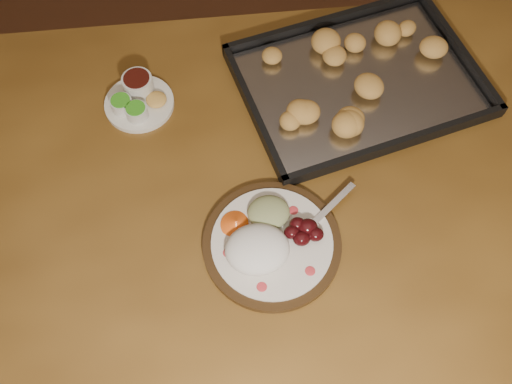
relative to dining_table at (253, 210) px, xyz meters
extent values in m
cube|color=brown|center=(0.00, 0.00, 0.08)|extent=(1.51, 0.92, 0.04)
cylinder|color=#493315|center=(0.69, 0.37, -0.30)|extent=(0.07, 0.07, 0.71)
cylinder|color=black|center=(0.02, -0.12, 0.10)|extent=(0.25, 0.25, 0.01)
cylinder|color=beige|center=(0.02, -0.12, 0.11)|extent=(0.22, 0.22, 0.01)
ellipsoid|color=red|center=(-0.01, -0.20, 0.12)|extent=(0.02, 0.02, 0.00)
ellipsoid|color=red|center=(0.08, -0.19, 0.12)|extent=(0.02, 0.02, 0.00)
ellipsoid|color=red|center=(0.07, -0.07, 0.12)|extent=(0.02, 0.02, 0.00)
ellipsoid|color=red|center=(-0.06, -0.13, 0.12)|extent=(0.02, 0.02, 0.00)
ellipsoid|color=white|center=(-0.01, -0.14, 0.13)|extent=(0.14, 0.13, 0.05)
ellipsoid|color=#43090C|center=(0.07, -0.13, 0.13)|extent=(0.03, 0.03, 0.02)
ellipsoid|color=#43090C|center=(0.08, -0.11, 0.13)|extent=(0.03, 0.03, 0.02)
ellipsoid|color=#43090C|center=(0.07, -0.10, 0.13)|extent=(0.03, 0.03, 0.02)
ellipsoid|color=#43090C|center=(0.10, -0.12, 0.13)|extent=(0.03, 0.03, 0.02)
ellipsoid|color=#43090C|center=(0.06, -0.11, 0.13)|extent=(0.03, 0.03, 0.02)
ellipsoid|color=tan|center=(0.02, -0.07, 0.12)|extent=(0.10, 0.09, 0.03)
cone|color=#EA5615|center=(-0.04, -0.08, 0.12)|extent=(0.08, 0.08, 0.02)
cube|color=silver|center=(0.14, -0.06, 0.12)|extent=(0.10, 0.09, 0.00)
cube|color=silver|center=(0.09, -0.10, 0.12)|extent=(0.04, 0.04, 0.00)
cylinder|color=silver|center=(0.08, -0.12, 0.12)|extent=(0.02, 0.02, 0.00)
cylinder|color=silver|center=(0.07, -0.12, 0.12)|extent=(0.02, 0.02, 0.00)
cylinder|color=silver|center=(0.07, -0.12, 0.12)|extent=(0.02, 0.02, 0.00)
cylinder|color=silver|center=(0.07, -0.11, 0.12)|extent=(0.02, 0.02, 0.00)
cylinder|color=silver|center=(-0.21, 0.22, 0.10)|extent=(0.14, 0.14, 0.01)
cylinder|color=silver|center=(-0.24, 0.21, 0.12)|extent=(0.04, 0.04, 0.03)
cylinder|color=green|center=(-0.24, 0.21, 0.13)|extent=(0.04, 0.04, 0.00)
cylinder|color=silver|center=(-0.21, 0.19, 0.12)|extent=(0.04, 0.04, 0.03)
cylinder|color=green|center=(-0.21, 0.19, 0.13)|extent=(0.04, 0.04, 0.00)
cylinder|color=silver|center=(-0.21, 0.26, 0.13)|extent=(0.06, 0.06, 0.04)
cylinder|color=#330D09|center=(-0.21, 0.26, 0.14)|extent=(0.05, 0.05, 0.00)
ellipsoid|color=#EEB254|center=(-0.17, 0.22, 0.12)|extent=(0.04, 0.04, 0.01)
cube|color=black|center=(0.25, 0.22, 0.10)|extent=(0.55, 0.46, 0.01)
cube|color=black|center=(0.21, 0.39, 0.12)|extent=(0.47, 0.12, 0.02)
cube|color=black|center=(0.29, 0.05, 0.12)|extent=(0.47, 0.12, 0.02)
cube|color=black|center=(0.48, 0.27, 0.12)|extent=(0.09, 0.35, 0.02)
cube|color=black|center=(0.02, 0.16, 0.12)|extent=(0.09, 0.35, 0.02)
cube|color=silver|center=(0.25, 0.22, 0.11)|extent=(0.51, 0.42, 0.00)
ellipsoid|color=#B48E3F|center=(0.31, 0.23, 0.13)|extent=(0.05, 0.05, 0.04)
ellipsoid|color=#B48E3F|center=(0.36, 0.28, 0.13)|extent=(0.07, 0.07, 0.04)
ellipsoid|color=#B48E3F|center=(0.28, 0.31, 0.13)|extent=(0.07, 0.07, 0.04)
ellipsoid|color=#B48E3F|center=(0.27, 0.28, 0.13)|extent=(0.06, 0.06, 0.04)
ellipsoid|color=#B48E3F|center=(0.21, 0.30, 0.13)|extent=(0.06, 0.06, 0.04)
ellipsoid|color=#B48E3F|center=(0.21, 0.24, 0.13)|extent=(0.07, 0.07, 0.04)
ellipsoid|color=#B48E3F|center=(0.13, 0.22, 0.13)|extent=(0.07, 0.07, 0.04)
ellipsoid|color=#B48E3F|center=(0.17, 0.20, 0.13)|extent=(0.05, 0.05, 0.04)
ellipsoid|color=#B48E3F|center=(0.12, 0.16, 0.13)|extent=(0.07, 0.07, 0.04)
ellipsoid|color=#B48E3F|center=(0.20, 0.13, 0.13)|extent=(0.07, 0.07, 0.04)
ellipsoid|color=#B48E3F|center=(0.25, 0.17, 0.13)|extent=(0.06, 0.06, 0.04)
ellipsoid|color=#B48E3F|center=(0.30, 0.15, 0.13)|extent=(0.06, 0.06, 0.04)
ellipsoid|color=#B48E3F|center=(0.32, 0.15, 0.13)|extent=(0.07, 0.07, 0.04)
ellipsoid|color=#B48E3F|center=(0.39, 0.23, 0.13)|extent=(0.07, 0.07, 0.04)
camera|label=1|loc=(-0.06, -0.52, 1.06)|focal=40.00mm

